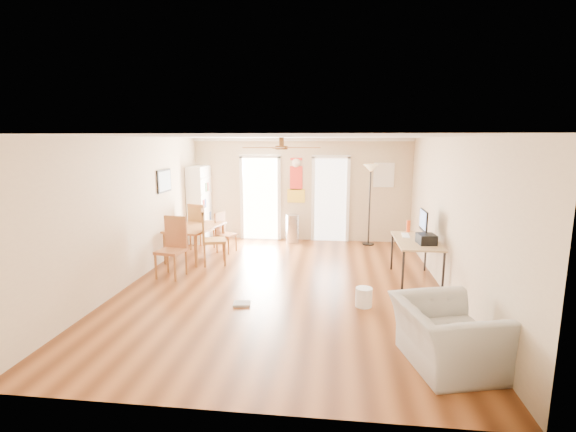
# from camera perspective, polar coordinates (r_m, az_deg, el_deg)

# --- Properties ---
(floor) EXTENTS (7.00, 7.00, 0.00)m
(floor) POSITION_cam_1_polar(r_m,az_deg,el_deg) (7.45, -0.54, -9.57)
(floor) COLOR brown
(floor) RESTS_ON ground
(ceiling) EXTENTS (5.50, 7.00, 0.00)m
(ceiling) POSITION_cam_1_polar(r_m,az_deg,el_deg) (7.00, -0.58, 10.86)
(ceiling) COLOR silver
(ceiling) RESTS_ON floor
(wall_back) EXTENTS (5.50, 0.04, 2.60)m
(wall_back) POSITION_cam_1_polar(r_m,az_deg,el_deg) (10.56, 1.82, 3.62)
(wall_back) COLOR beige
(wall_back) RESTS_ON floor
(wall_front) EXTENTS (5.50, 0.04, 2.60)m
(wall_front) POSITION_cam_1_polar(r_m,az_deg,el_deg) (3.77, -7.29, -8.97)
(wall_front) COLOR beige
(wall_front) RESTS_ON floor
(wall_left) EXTENTS (0.04, 7.00, 2.60)m
(wall_left) POSITION_cam_1_polar(r_m,az_deg,el_deg) (7.93, -20.68, 0.70)
(wall_left) COLOR beige
(wall_left) RESTS_ON floor
(wall_right) EXTENTS (0.04, 7.00, 2.60)m
(wall_right) POSITION_cam_1_polar(r_m,az_deg,el_deg) (7.30, 21.39, -0.13)
(wall_right) COLOR beige
(wall_right) RESTS_ON floor
(crown_molding) EXTENTS (5.50, 7.00, 0.08)m
(crown_molding) POSITION_cam_1_polar(r_m,az_deg,el_deg) (7.00, -0.57, 10.53)
(crown_molding) COLOR white
(crown_molding) RESTS_ON wall_back
(kitchen_doorway) EXTENTS (0.90, 0.10, 2.10)m
(kitchen_doorway) POSITION_cam_1_polar(r_m,az_deg,el_deg) (10.71, -3.81, 2.36)
(kitchen_doorway) COLOR white
(kitchen_doorway) RESTS_ON wall_back
(bathroom_doorway) EXTENTS (0.80, 0.10, 2.10)m
(bathroom_doorway) POSITION_cam_1_polar(r_m,az_deg,el_deg) (10.54, 5.87, 2.19)
(bathroom_doorway) COLOR white
(bathroom_doorway) RESTS_ON wall_back
(wall_decal) EXTENTS (0.46, 0.03, 1.10)m
(wall_decal) POSITION_cam_1_polar(r_m,az_deg,el_deg) (10.52, 1.13, 4.97)
(wall_decal) COLOR red
(wall_decal) RESTS_ON wall_back
(ac_grille) EXTENTS (0.50, 0.04, 0.60)m
(ac_grille) POSITION_cam_1_polar(r_m,az_deg,el_deg) (10.52, 13.07, 5.53)
(ac_grille) COLOR white
(ac_grille) RESTS_ON wall_back
(framed_poster) EXTENTS (0.04, 0.66, 0.48)m
(framed_poster) POSITION_cam_1_polar(r_m,az_deg,el_deg) (9.13, -16.70, 4.66)
(framed_poster) COLOR black
(framed_poster) RESTS_ON wall_left
(ceiling_fan) EXTENTS (1.24, 1.24, 0.20)m
(ceiling_fan) POSITION_cam_1_polar(r_m,az_deg,el_deg) (6.70, -0.90, 9.42)
(ceiling_fan) COLOR #593819
(ceiling_fan) RESTS_ON ceiling
(bookshelf) EXTENTS (0.41, 0.87, 1.91)m
(bookshelf) POSITION_cam_1_polar(r_m,az_deg,el_deg) (10.70, -12.08, 1.63)
(bookshelf) COLOR white
(bookshelf) RESTS_ON floor
(dining_table) EXTENTS (1.07, 1.52, 0.70)m
(dining_table) POSITION_cam_1_polar(r_m,az_deg,el_deg) (9.31, -12.57, -3.49)
(dining_table) COLOR #976130
(dining_table) RESTS_ON floor
(dining_chair_right_a) EXTENTS (0.48, 0.48, 0.91)m
(dining_chair_right_a) POSITION_cam_1_polar(r_m,az_deg,el_deg) (9.60, -8.50, -2.28)
(dining_chair_right_a) COLOR #A66235
(dining_chair_right_a) RESTS_ON floor
(dining_chair_right_b) EXTENTS (0.59, 0.59, 1.13)m
(dining_chair_right_b) POSITION_cam_1_polar(r_m,az_deg,el_deg) (8.68, -10.14, -2.93)
(dining_chair_right_b) COLOR #A46D35
(dining_chair_right_b) RESTS_ON floor
(dining_chair_near) EXTENTS (0.53, 0.53, 1.12)m
(dining_chair_near) POSITION_cam_1_polar(r_m,az_deg,el_deg) (8.05, -15.89, -4.25)
(dining_chair_near) COLOR #995731
(dining_chair_near) RESTS_ON floor
(dining_chair_far) EXTENTS (0.56, 0.56, 1.09)m
(dining_chair_far) POSITION_cam_1_polar(r_m,az_deg,el_deg) (9.94, -11.77, -1.42)
(dining_chair_far) COLOR olive
(dining_chair_far) RESTS_ON floor
(trash_can) EXTENTS (0.34, 0.34, 0.71)m
(trash_can) POSITION_cam_1_polar(r_m,az_deg,el_deg) (10.40, 0.60, -1.74)
(trash_can) COLOR #B5B6B8
(trash_can) RESTS_ON floor
(torchiere_lamp) EXTENTS (0.39, 0.39, 1.98)m
(torchiere_lamp) POSITION_cam_1_polar(r_m,az_deg,el_deg) (10.27, 11.18, 1.49)
(torchiere_lamp) COLOR black
(torchiere_lamp) RESTS_ON floor
(computer_desk) EXTENTS (0.73, 1.45, 0.78)m
(computer_desk) POSITION_cam_1_polar(r_m,az_deg,el_deg) (7.88, 17.13, -5.94)
(computer_desk) COLOR tan
(computer_desk) RESTS_ON floor
(imac) EXTENTS (0.08, 0.57, 0.53)m
(imac) POSITION_cam_1_polar(r_m,az_deg,el_deg) (7.87, 18.17, -1.11)
(imac) COLOR black
(imac) RESTS_ON computer_desk
(keyboard) EXTENTS (0.15, 0.40, 0.01)m
(keyboard) POSITION_cam_1_polar(r_m,az_deg,el_deg) (8.08, 15.91, -2.57)
(keyboard) COLOR white
(keyboard) RESTS_ON computer_desk
(printer) EXTENTS (0.32, 0.37, 0.17)m
(printer) POSITION_cam_1_polar(r_m,az_deg,el_deg) (7.53, 18.53, -3.03)
(printer) COLOR black
(printer) RESTS_ON computer_desk
(orange_bottle) EXTENTS (0.09, 0.09, 0.23)m
(orange_bottle) POSITION_cam_1_polar(r_m,az_deg,el_deg) (8.40, 16.25, -1.36)
(orange_bottle) COLOR #E84914
(orange_bottle) RESTS_ON computer_desk
(wastebasket_a) EXTENTS (0.33, 0.33, 0.30)m
(wastebasket_a) POSITION_cam_1_polar(r_m,az_deg,el_deg) (6.63, 10.41, -10.94)
(wastebasket_a) COLOR white
(wastebasket_a) RESTS_ON floor
(floor_cloth) EXTENTS (0.29, 0.24, 0.04)m
(floor_cloth) POSITION_cam_1_polar(r_m,az_deg,el_deg) (6.66, -6.38, -11.95)
(floor_cloth) COLOR #A8A8A2
(floor_cloth) RESTS_ON floor
(armchair) EXTENTS (1.24, 1.34, 0.73)m
(armchair) POSITION_cam_1_polar(r_m,az_deg,el_deg) (5.19, 20.92, -15.11)
(armchair) COLOR #A8A9A3
(armchair) RESTS_ON floor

